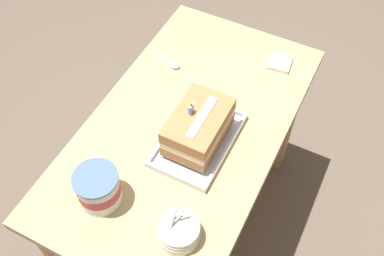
{
  "coord_description": "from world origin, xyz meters",
  "views": [
    {
      "loc": [
        -0.78,
        -0.42,
        1.92
      ],
      "look_at": [
        -0.02,
        -0.03,
        0.77
      ],
      "focal_mm": 42.01,
      "sensor_mm": 36.0,
      "label": 1
    }
  ],
  "objects_px": {
    "bowl_stack": "(179,231)",
    "ice_cream_tub": "(98,188)",
    "birthday_cake": "(198,127)",
    "serving_spoon_near_tray": "(173,64)",
    "napkin_pile": "(280,63)",
    "foil_tray": "(198,140)"
  },
  "relations": [
    {
      "from": "bowl_stack",
      "to": "ice_cream_tub",
      "type": "distance_m",
      "value": 0.26
    },
    {
      "from": "bowl_stack",
      "to": "birthday_cake",
      "type": "bearing_deg",
      "value": 17.25
    },
    {
      "from": "serving_spoon_near_tray",
      "to": "napkin_pile",
      "type": "relative_size",
      "value": 1.46
    },
    {
      "from": "serving_spoon_near_tray",
      "to": "birthday_cake",
      "type": "bearing_deg",
      "value": -138.41
    },
    {
      "from": "birthday_cake",
      "to": "napkin_pile",
      "type": "bearing_deg",
      "value": -14.24
    },
    {
      "from": "ice_cream_tub",
      "to": "napkin_pile",
      "type": "xyz_separation_m",
      "value": [
        0.75,
        -0.27,
        -0.05
      ]
    },
    {
      "from": "foil_tray",
      "to": "napkin_pile",
      "type": "distance_m",
      "value": 0.46
    },
    {
      "from": "foil_tray",
      "to": "birthday_cake",
      "type": "height_order",
      "value": "birthday_cake"
    },
    {
      "from": "foil_tray",
      "to": "napkin_pile",
      "type": "height_order",
      "value": "foil_tray"
    },
    {
      "from": "birthday_cake",
      "to": "bowl_stack",
      "type": "xyz_separation_m",
      "value": [
        -0.31,
        -0.1,
        -0.05
      ]
    },
    {
      "from": "birthday_cake",
      "to": "serving_spoon_near_tray",
      "type": "distance_m",
      "value": 0.36
    },
    {
      "from": "foil_tray",
      "to": "ice_cream_tub",
      "type": "distance_m",
      "value": 0.35
    },
    {
      "from": "birthday_cake",
      "to": "serving_spoon_near_tray",
      "type": "height_order",
      "value": "birthday_cake"
    },
    {
      "from": "birthday_cake",
      "to": "serving_spoon_near_tray",
      "type": "relative_size",
      "value": 1.65
    },
    {
      "from": "foil_tray",
      "to": "serving_spoon_near_tray",
      "type": "distance_m",
      "value": 0.35
    },
    {
      "from": "ice_cream_tub",
      "to": "serving_spoon_near_tray",
      "type": "bearing_deg",
      "value": 7.08
    },
    {
      "from": "foil_tray",
      "to": "napkin_pile",
      "type": "relative_size",
      "value": 3.39
    },
    {
      "from": "serving_spoon_near_tray",
      "to": "napkin_pile",
      "type": "distance_m",
      "value": 0.39
    },
    {
      "from": "serving_spoon_near_tray",
      "to": "foil_tray",
      "type": "bearing_deg",
      "value": -138.41
    },
    {
      "from": "ice_cream_tub",
      "to": "serving_spoon_near_tray",
      "type": "distance_m",
      "value": 0.58
    },
    {
      "from": "bowl_stack",
      "to": "napkin_pile",
      "type": "distance_m",
      "value": 0.76
    },
    {
      "from": "bowl_stack",
      "to": "serving_spoon_near_tray",
      "type": "height_order",
      "value": "bowl_stack"
    }
  ]
}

